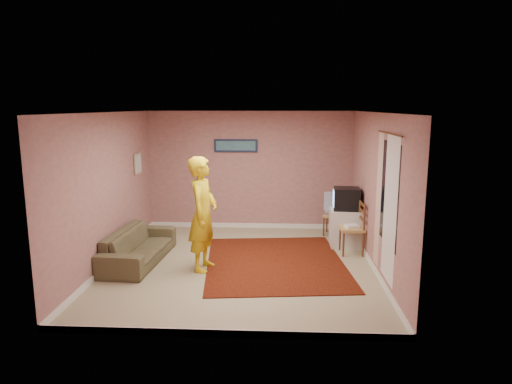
{
  "coord_description": "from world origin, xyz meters",
  "views": [
    {
      "loc": [
        0.65,
        -7.46,
        2.7
      ],
      "look_at": [
        0.24,
        0.6,
        1.18
      ],
      "focal_mm": 32.0,
      "sensor_mm": 36.0,
      "label": 1
    }
  ],
  "objects_px": {
    "tv_cabinet": "(345,228)",
    "sofa": "(139,246)",
    "chair_a": "(334,211)",
    "person": "(203,214)",
    "crt_tv": "(346,199)",
    "chair_b": "(352,222)"
  },
  "relations": [
    {
      "from": "crt_tv",
      "to": "person",
      "type": "bearing_deg",
      "value": -147.06
    },
    {
      "from": "sofa",
      "to": "person",
      "type": "xyz_separation_m",
      "value": [
        1.2,
        -0.3,
        0.66
      ]
    },
    {
      "from": "crt_tv",
      "to": "chair_b",
      "type": "xyz_separation_m",
      "value": [
        0.05,
        -0.43,
        -0.35
      ]
    },
    {
      "from": "chair_b",
      "to": "person",
      "type": "height_order",
      "value": "person"
    },
    {
      "from": "tv_cabinet",
      "to": "sofa",
      "type": "bearing_deg",
      "value": -163.78
    },
    {
      "from": "tv_cabinet",
      "to": "sofa",
      "type": "xyz_separation_m",
      "value": [
        -3.75,
        -1.09,
        -0.08
      ]
    },
    {
      "from": "tv_cabinet",
      "to": "chair_b",
      "type": "relative_size",
      "value": 1.39
    },
    {
      "from": "tv_cabinet",
      "to": "sofa",
      "type": "height_order",
      "value": "tv_cabinet"
    },
    {
      "from": "chair_b",
      "to": "sofa",
      "type": "distance_m",
      "value": 3.87
    },
    {
      "from": "sofa",
      "to": "tv_cabinet",
      "type": "bearing_deg",
      "value": -70.17
    },
    {
      "from": "sofa",
      "to": "person",
      "type": "distance_m",
      "value": 1.4
    },
    {
      "from": "chair_a",
      "to": "sofa",
      "type": "height_order",
      "value": "chair_a"
    },
    {
      "from": "tv_cabinet",
      "to": "crt_tv",
      "type": "relative_size",
      "value": 1.4
    },
    {
      "from": "person",
      "to": "sofa",
      "type": "bearing_deg",
      "value": 85.57
    },
    {
      "from": "sofa",
      "to": "crt_tv",
      "type": "bearing_deg",
      "value": -70.15
    },
    {
      "from": "tv_cabinet",
      "to": "crt_tv",
      "type": "distance_m",
      "value": 0.58
    },
    {
      "from": "chair_a",
      "to": "person",
      "type": "relative_size",
      "value": 0.25
    },
    {
      "from": "tv_cabinet",
      "to": "chair_a",
      "type": "xyz_separation_m",
      "value": [
        -0.14,
        0.82,
        0.16
      ]
    },
    {
      "from": "sofa",
      "to": "person",
      "type": "relative_size",
      "value": 1.04
    },
    {
      "from": "chair_a",
      "to": "sofa",
      "type": "xyz_separation_m",
      "value": [
        -3.61,
        -1.91,
        -0.24
      ]
    },
    {
      "from": "chair_a",
      "to": "person",
      "type": "bearing_deg",
      "value": -119.98
    },
    {
      "from": "crt_tv",
      "to": "chair_a",
      "type": "bearing_deg",
      "value": 103.71
    }
  ]
}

